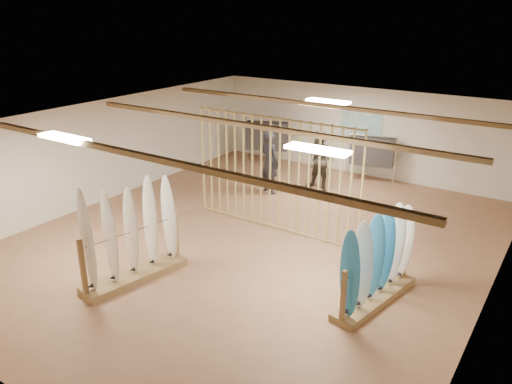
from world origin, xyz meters
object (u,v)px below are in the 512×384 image
Objects in this scene: clothing_rack_b at (372,151)px; clothing_rack_a at (267,136)px; rack_right at (377,272)px; shopper_a at (270,158)px; rack_left at (132,247)px; shopper_b at (320,157)px.

clothing_rack_a is at bearing 172.44° from clothing_rack_b.
shopper_a is at bearing 151.51° from rack_right.
clothing_rack_a is at bearing 114.65° from rack_left.
rack_right is at bearing 157.97° from shopper_a.
shopper_a is 1.02× the size of shopper_b.
clothing_rack_b is at bearing 122.97° from rack_right.
rack_right is 6.12m from shopper_a.
rack_left reaches higher than clothing_rack_a.
rack_left reaches higher than rack_right.
clothing_rack_b is at bearing 56.41° from shopper_b.
rack_right is 6.06m from shopper_b.
shopper_a reaches higher than shopper_b.
shopper_a is (1.45, -2.12, -0.03)m from clothing_rack_a.
rack_left is 1.12× the size of shopper_b.
shopper_b is (1.11, 1.00, -0.02)m from shopper_a.
rack_right is at bearing 35.08° from rack_left.
shopper_b is at bearing -137.47° from clothing_rack_b.
shopper_b reaches higher than clothing_rack_b.
clothing_rack_a is 3.59m from clothing_rack_b.
shopper_a is at bearing -77.77° from clothing_rack_a.
clothing_rack_b is (3.57, 0.39, -0.07)m from clothing_rack_a.
shopper_a is at bearing -143.98° from clothing_rack_b.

